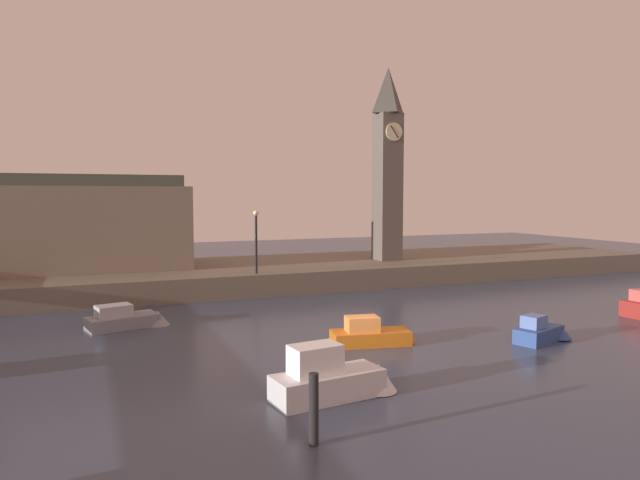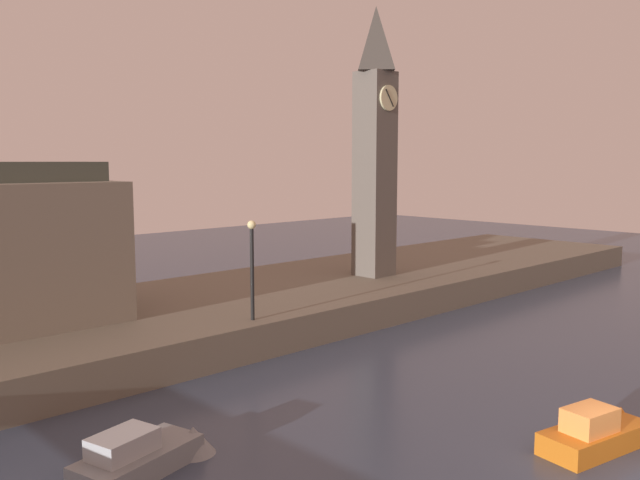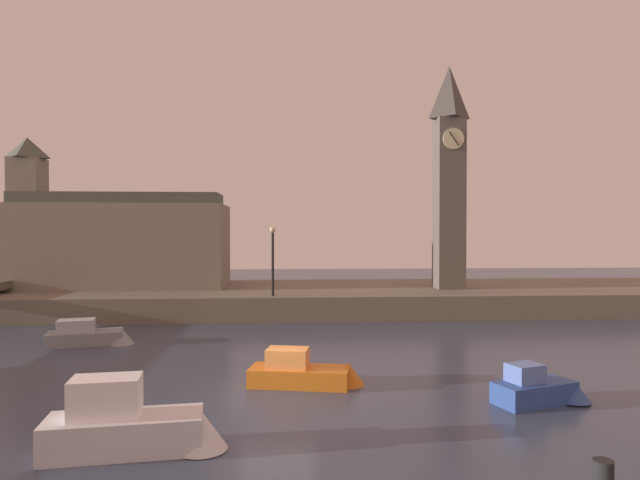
% 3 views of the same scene
% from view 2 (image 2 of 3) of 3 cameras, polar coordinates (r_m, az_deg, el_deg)
% --- Properties ---
extents(ground_plane, '(120.00, 120.00, 0.00)m').
position_cam_2_polar(ground_plane, '(20.26, 24.17, -17.37)').
color(ground_plane, '#384256').
extents(far_embankment, '(70.00, 12.00, 1.50)m').
position_cam_2_polar(far_embankment, '(32.60, -10.62, -6.35)').
color(far_embankment, '#6B6051').
rests_on(far_embankment, ground).
extents(clock_tower, '(2.02, 2.08, 15.10)m').
position_cam_2_polar(clock_tower, '(38.38, 4.71, 8.62)').
color(clock_tower, '#5B544C').
rests_on(clock_tower, far_embankment).
extents(streetlamp, '(0.36, 0.36, 4.16)m').
position_cam_2_polar(streetlamp, '(27.68, -5.82, -1.60)').
color(streetlamp, black).
rests_on(streetlamp, far_embankment).
extents(boat_cruiser_grey, '(4.35, 2.30, 1.27)m').
position_cam_2_polar(boat_cruiser_grey, '(19.06, -14.16, -17.16)').
color(boat_cruiser_grey, gray).
rests_on(boat_cruiser_grey, ground).
extents(boat_patrol_orange, '(4.28, 2.02, 1.39)m').
position_cam_2_polar(boat_patrol_orange, '(21.40, 22.81, -14.72)').
color(boat_patrol_orange, orange).
rests_on(boat_patrol_orange, ground).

